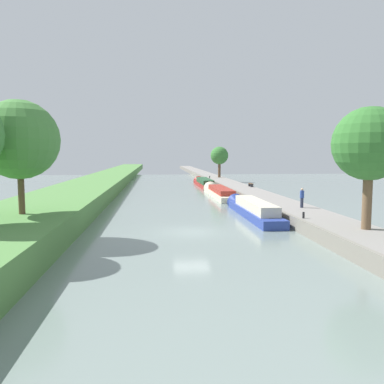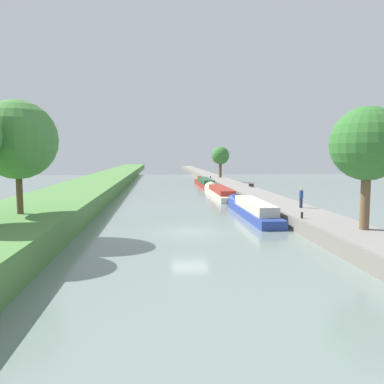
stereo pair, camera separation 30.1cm
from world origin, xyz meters
name	(u,v)px [view 1 (the left image)]	position (x,y,z in m)	size (l,w,h in m)	color
ground_plane	(192,232)	(0.00, 0.00, 0.00)	(160.00, 160.00, 0.00)	slate
left_grassy_bank	(24,223)	(-11.29, 0.00, 0.84)	(7.48, 260.00, 1.68)	#518442
right_towpath	(322,223)	(9.42, 0.00, 0.46)	(3.73, 260.00, 0.92)	gray
stone_quay	(295,223)	(7.43, 0.00, 0.49)	(0.25, 260.00, 0.97)	gray
narrowboat_blue	(252,209)	(6.01, 6.88, 0.61)	(1.92, 14.16, 2.05)	#283D93
narrowboat_cream	(219,192)	(5.81, 23.89, 0.50)	(2.17, 16.28, 2.06)	beige
narrowboat_red	(204,183)	(5.83, 40.02, 0.55)	(2.10, 16.24, 2.07)	maroon
tree_rightbank_near	(370,144)	(10.09, -4.65, 5.98)	(4.35, 4.35, 7.27)	brown
tree_rightbank_midnear	(219,156)	(10.11, 49.37, 5.20)	(3.49, 3.49, 6.08)	brown
tree_leftbank_upstream	(19,140)	(-10.81, -1.62, 6.29)	(4.89, 4.89, 7.06)	brown
person_walking	(302,197)	(9.81, 4.93, 1.80)	(0.34, 0.34, 1.66)	#282D42
mooring_bollard_near	(303,215)	(7.85, -0.46, 1.15)	(0.16, 0.16, 0.45)	black
mooring_bollard_far	(210,177)	(7.85, 46.96, 1.15)	(0.16, 0.16, 0.45)	black
park_bench	(251,184)	(10.83, 26.64, 1.27)	(0.44, 1.50, 0.47)	#333338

